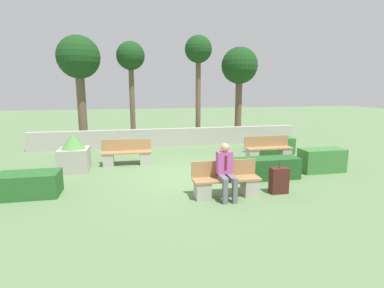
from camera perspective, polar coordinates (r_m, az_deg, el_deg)
name	(u,v)px	position (r m, az deg, el deg)	size (l,w,h in m)	color
ground_plane	(190,176)	(9.29, -0.35, -6.07)	(60.00, 60.00, 0.00)	#607F51
perimeter_wall	(170,137)	(13.87, -4.27, 1.27)	(12.23, 0.30, 0.82)	#ADA89E
bench_front	(226,183)	(7.56, 6.51, -7.46)	(1.69, 0.49, 0.88)	#A37A4C
bench_left_side	(268,151)	(11.59, 14.35, -1.29)	(1.77, 0.48, 0.88)	#A37A4C
bench_right_side	(127,155)	(10.75, -12.32, -2.14)	(1.72, 0.48, 0.88)	#A37A4C
person_seated_man	(226,168)	(7.30, 6.48, -4.64)	(0.38, 0.64, 1.36)	slate
hedge_block_near_left	(271,145)	(12.76, 14.82, -0.27)	(1.72, 0.89, 0.65)	#33702D
hedge_block_near_right	(265,168)	(9.20, 13.78, -4.52)	(2.02, 0.64, 0.63)	#235623
hedge_block_mid_left	(322,160)	(10.54, 23.47, -2.85)	(1.40, 0.65, 0.75)	#3D7A38
hedge_block_mid_right	(29,185)	(8.57, -28.64, -6.80)	(1.46, 0.80, 0.60)	#286028
planter_corner_left	(74,154)	(10.39, -21.58, -1.77)	(0.92, 0.92, 1.24)	#ADA89E
suitcase	(279,180)	(8.05, 16.22, -6.68)	(0.45, 0.26, 0.87)	#471E19
tree_leftmost	(79,61)	(15.22, -20.77, 14.63)	(1.96, 1.96, 5.03)	brown
tree_center_left	(131,60)	(15.23, -11.60, 15.43)	(1.35, 1.35, 4.86)	brown
tree_center_right	(198,54)	(14.87, 1.21, 16.69)	(1.29, 1.29, 5.12)	brown
tree_rightmost	(239,68)	(16.27, 9.03, 14.13)	(1.89, 1.89, 4.75)	brown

